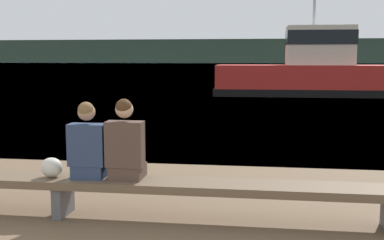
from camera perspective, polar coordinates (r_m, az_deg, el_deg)
name	(u,v)px	position (r m, az deg, el deg)	size (l,w,h in m)	color
water_surface	(253,65)	(128.62, 7.19, 6.53)	(240.00, 240.00, 0.00)	#5684A3
far_shoreline	(255,51)	(177.88, 7.45, 8.11)	(600.00, 12.00, 8.35)	#2D3D2D
bench_main	(63,183)	(6.25, -15.08, -7.26)	(8.43, 0.53, 0.49)	brown
person_left	(88,146)	(6.03, -12.19, -3.05)	(0.45, 0.43, 0.95)	navy
person_right	(126,145)	(5.88, -7.88, -3.00)	(0.45, 0.43, 0.99)	#4C382D
shopping_bag	(52,167)	(6.24, -16.31, -5.42)	(0.27, 0.22, 0.25)	beige
tugboat_red	(312,74)	(25.71, 13.98, 5.35)	(9.80, 3.29, 6.01)	red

